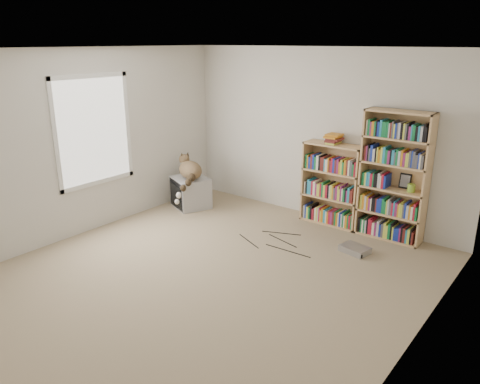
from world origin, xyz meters
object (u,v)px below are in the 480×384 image
Objects in this scene: crt_tv at (191,192)px; bookcase_tall at (394,179)px; dvd_player at (355,249)px; bookcase_short at (332,188)px; cat at (189,173)px.

crt_tv is 3.15m from bookcase_tall.
bookcase_tall is 5.02× the size of dvd_player.
bookcase_tall is 1.46× the size of bookcase_short.
bookcase_tall is 0.93m from bookcase_short.
bookcase_tall is at bearing 41.71° from cat.
dvd_player is (-0.16, -0.73, -0.79)m from bookcase_tall.
bookcase_tall is 1.09m from dvd_player.
crt_tv is 0.41× the size of bookcase_tall.
bookcase_short is at bearing 42.29° from crt_tv.
bookcase_short is (-0.89, 0.00, -0.29)m from bookcase_tall.
bookcase_tall is at bearing 88.93° from dvd_player.
crt_tv is 0.36m from cat.
bookcase_tall is at bearing -0.11° from bookcase_short.
dvd_player is at bearing 23.06° from crt_tv.
bookcase_short is (2.07, 0.84, -0.05)m from cat.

